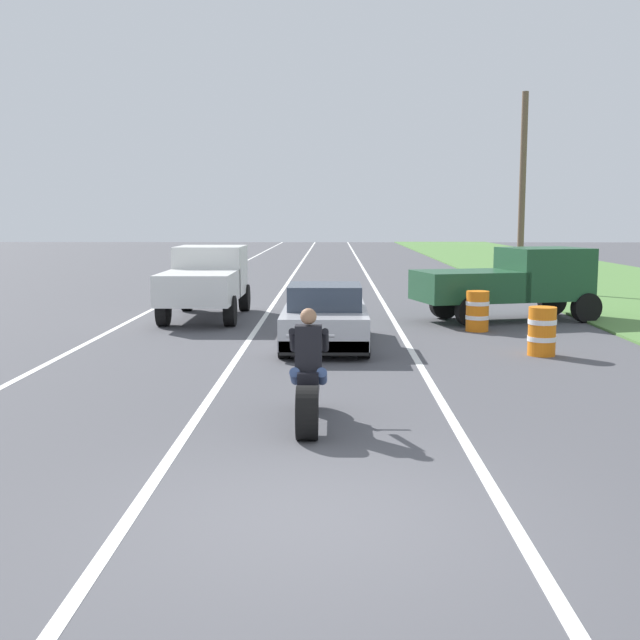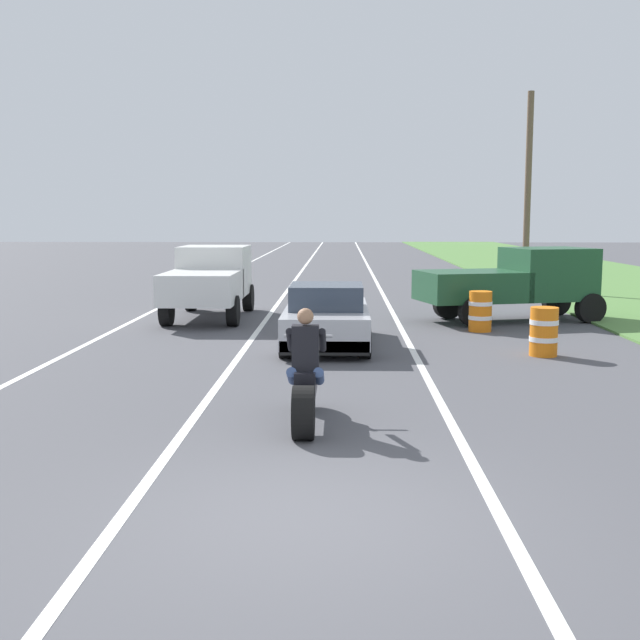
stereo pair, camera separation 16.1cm
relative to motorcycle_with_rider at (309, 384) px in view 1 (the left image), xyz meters
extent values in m
plane|color=#4C4C51|center=(0.20, -3.26, -0.59)|extent=(160.00, 160.00, 0.00)
cube|color=white|center=(-5.20, 16.74, -0.59)|extent=(0.14, 120.00, 0.01)
cube|color=white|center=(2.00, 16.74, -0.59)|extent=(0.14, 120.00, 0.01)
cube|color=white|center=(-1.60, 16.74, -0.59)|extent=(0.14, 120.00, 0.01)
cylinder|color=black|center=(0.00, -0.60, -0.25)|extent=(0.28, 0.69, 0.69)
cylinder|color=black|center=(0.00, 0.95, -0.28)|extent=(0.12, 0.63, 0.63)
cube|color=black|center=(0.00, 0.23, 0.02)|extent=(0.28, 1.10, 0.36)
cylinder|color=#B2B2B7|center=(0.00, 0.87, 0.09)|extent=(0.08, 0.36, 0.73)
cylinder|color=#A5A5AA|center=(0.00, 0.85, 0.52)|extent=(0.70, 0.05, 0.05)
cube|color=black|center=(0.00, 0.00, 0.50)|extent=(0.36, 0.24, 0.60)
sphere|color=#9E7051|center=(0.00, 0.00, 0.92)|extent=(0.22, 0.22, 0.22)
cylinder|color=#384C7A|center=(-0.18, 0.03, 0.10)|extent=(0.14, 0.47, 0.32)
cylinder|color=black|center=(-0.22, 0.30, 0.55)|extent=(0.10, 0.51, 0.40)
cylinder|color=#384C7A|center=(0.18, 0.03, 0.10)|extent=(0.14, 0.47, 0.32)
cylinder|color=black|center=(0.22, 0.30, 0.55)|extent=(0.10, 0.51, 0.40)
cube|color=#B7B7BC|center=(0.15, 6.81, -0.07)|extent=(1.80, 4.30, 0.64)
cube|color=#333D4C|center=(0.15, 6.61, 0.51)|extent=(1.56, 1.70, 0.52)
cube|color=black|center=(0.15, 4.76, -0.31)|extent=(1.76, 0.20, 0.28)
cylinder|color=black|center=(-0.65, 8.41, -0.27)|extent=(0.24, 0.64, 0.64)
cylinder|color=black|center=(0.95, 8.41, -0.27)|extent=(0.24, 0.64, 0.64)
cylinder|color=black|center=(-0.65, 5.21, -0.27)|extent=(0.24, 0.64, 0.64)
cylinder|color=black|center=(0.95, 5.21, -0.27)|extent=(0.24, 0.64, 0.64)
cube|color=silver|center=(-3.20, 12.36, 0.69)|extent=(1.90, 2.10, 1.40)
cube|color=#333D4C|center=(-3.20, 12.71, 1.07)|extent=(1.67, 0.29, 0.57)
cube|color=silver|center=(-3.20, 10.11, 0.39)|extent=(1.90, 2.70, 0.80)
cylinder|color=black|center=(-4.07, 13.16, -0.19)|extent=(0.28, 0.80, 0.80)
cylinder|color=black|center=(-2.33, 13.16, -0.19)|extent=(0.28, 0.80, 0.80)
cylinder|color=black|center=(-4.07, 9.81, -0.19)|extent=(0.28, 0.80, 0.80)
cylinder|color=black|center=(-2.33, 9.81, -0.19)|extent=(0.28, 0.80, 0.80)
cube|color=#1E4C2D|center=(6.13, 11.29, 0.69)|extent=(2.52, 2.38, 1.40)
cube|color=#333D4C|center=(6.47, 11.38, 1.07)|extent=(0.71, 1.69, 0.57)
cube|color=#1E4C2D|center=(3.96, 10.71, 0.39)|extent=(3.10, 2.53, 0.80)
cylinder|color=black|center=(6.68, 12.34, -0.19)|extent=(0.85, 0.48, 0.80)
cylinder|color=black|center=(7.13, 10.66, -0.19)|extent=(0.85, 0.48, 0.80)
cylinder|color=black|center=(3.45, 11.47, -0.19)|extent=(0.85, 0.48, 0.80)
cylinder|color=black|center=(3.90, 9.79, -0.19)|extent=(0.85, 0.48, 0.80)
cylinder|color=brown|center=(7.40, 19.44, 3.10)|extent=(0.24, 0.24, 7.39)
cylinder|color=orange|center=(4.61, 5.59, -0.09)|extent=(0.56, 0.56, 1.00)
cylinder|color=white|center=(4.61, 5.59, 0.11)|extent=(0.58, 0.58, 0.10)
cylinder|color=white|center=(4.61, 5.59, -0.24)|extent=(0.58, 0.58, 0.10)
cylinder|color=orange|center=(3.92, 9.03, -0.09)|extent=(0.56, 0.56, 1.00)
cylinder|color=white|center=(3.92, 9.03, 0.11)|extent=(0.58, 0.58, 0.10)
cylinder|color=white|center=(3.92, 9.03, -0.24)|extent=(0.58, 0.58, 0.10)
camera|label=1|loc=(0.32, -10.38, 2.24)|focal=44.16mm
camera|label=2|loc=(0.48, -10.37, 2.24)|focal=44.16mm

